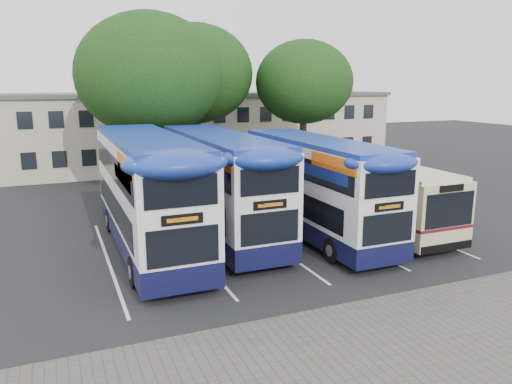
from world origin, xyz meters
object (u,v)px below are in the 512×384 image
object	(u,v)px
tree_mid	(195,74)
bus_dd_right	(315,183)
lamp_post	(305,108)
bus_dd_mid	(220,180)
bus_dd_left	(147,188)
tree_right	(304,82)
bus_single	(369,189)
tree_left	(149,75)

from	to	relation	value
tree_mid	bus_dd_right	world-z (taller)	tree_mid
lamp_post	bus_dd_mid	bearing A→B (deg)	-130.86
bus_dd_left	bus_dd_mid	bearing A→B (deg)	13.83
tree_right	bus_single	size ratio (longest dim) A/B	0.92
tree_right	tree_left	bearing A→B (deg)	-176.29
bus_dd_mid	bus_dd_right	size ratio (longest dim) A/B	1.04
tree_left	tree_mid	distance (m)	4.69
tree_right	bus_dd_mid	xyz separation A→B (m)	(-9.55, -9.95, -4.44)
tree_right	bus_single	bearing A→B (deg)	-100.79
tree_mid	bus_dd_left	xyz separation A→B (m)	(-5.87, -13.01, -4.90)
tree_mid	bus_dd_mid	size ratio (longest dim) A/B	0.96
lamp_post	bus_single	distance (m)	15.26
tree_left	bus_dd_right	xyz separation A→B (m)	(5.35, -10.97, -4.96)
bus_dd_right	lamp_post	bearing A→B (deg)	63.80
bus_dd_left	tree_left	bearing A→B (deg)	77.74
bus_dd_left	bus_dd_right	xyz separation A→B (m)	(7.55, -0.86, -0.20)
bus_single	bus_dd_mid	bearing A→B (deg)	170.99
lamp_post	bus_single	xyz separation A→B (m)	(-3.98, -14.37, -3.25)
tree_left	bus_single	xyz separation A→B (m)	(8.71, -10.42, -5.62)
tree_left	bus_dd_mid	xyz separation A→B (m)	(1.28, -9.25, -4.85)
bus_dd_left	bus_single	bearing A→B (deg)	-1.69
bus_dd_right	bus_single	bearing A→B (deg)	9.17
tree_right	bus_dd_mid	world-z (taller)	tree_right
tree_right	bus_dd_mid	size ratio (longest dim) A/B	0.88
tree_mid	bus_dd_right	size ratio (longest dim) A/B	1.01
tree_mid	bus_dd_left	world-z (taller)	tree_mid
lamp_post	tree_mid	world-z (taller)	tree_mid
tree_left	bus_dd_mid	world-z (taller)	tree_left
lamp_post	tree_mid	distance (m)	9.43
lamp_post	tree_mid	bearing A→B (deg)	-173.44
lamp_post	tree_right	world-z (taller)	tree_right
tree_right	bus_dd_right	bearing A→B (deg)	-115.15
lamp_post	bus_dd_left	bearing A→B (deg)	-136.66
bus_single	tree_left	bearing A→B (deg)	129.89
bus_dd_mid	bus_dd_right	xyz separation A→B (m)	(4.07, -1.72, -0.11)
tree_left	tree_right	world-z (taller)	tree_left
tree_left	tree_mid	world-z (taller)	tree_left
bus_dd_left	bus_dd_right	world-z (taller)	bus_dd_left
bus_single	bus_dd_left	bearing A→B (deg)	178.31
tree_left	bus_dd_right	bearing A→B (deg)	-63.98
tree_left	bus_single	world-z (taller)	tree_left
lamp_post	bus_dd_mid	xyz separation A→B (m)	(-11.41, -13.20, -2.47)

